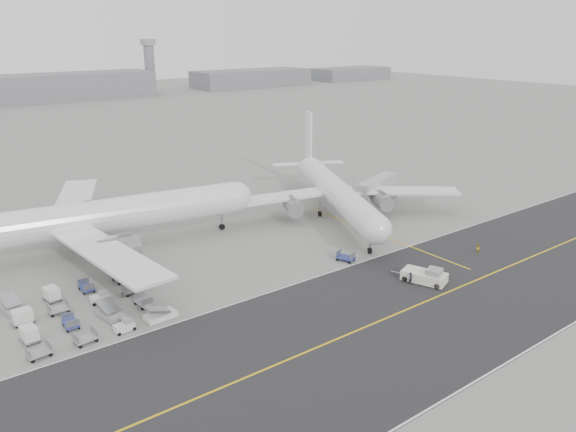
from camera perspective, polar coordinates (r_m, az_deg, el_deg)
ground at (r=85.19m, az=-2.41°, el=-7.13°), size 700.00×700.00×0.00m
taxiway at (r=75.90m, az=8.70°, el=-10.74°), size 220.00×59.00×0.03m
horizon_buildings at (r=333.69m, az=-24.52°, el=10.51°), size 520.00×28.00×28.00m
control_tower at (r=358.96m, az=-13.88°, el=14.66°), size 7.00×7.00×31.25m
airliner_a at (r=101.39m, az=-19.72°, el=-0.28°), size 61.05×59.97×21.16m
airliner_b at (r=115.23m, az=4.82°, el=2.54°), size 48.81×50.05×18.38m
pushback_tug at (r=88.46m, az=13.78°, el=-5.95°), size 5.26×8.70×2.48m
jet_bridge at (r=123.56m, az=8.95°, el=3.02°), size 16.56×8.24×6.25m
gse_cluster at (r=81.91m, az=-19.83°, el=-9.41°), size 24.44×23.67×2.08m
stray_dolly at (r=94.47m, az=5.87°, el=-4.55°), size 2.68×3.34×1.79m
ground_crew_a at (r=87.42m, az=12.35°, el=-6.19°), size 0.78×0.61×1.90m
ground_crew_b at (r=102.36m, az=18.68°, el=-3.11°), size 0.99×0.87×1.69m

